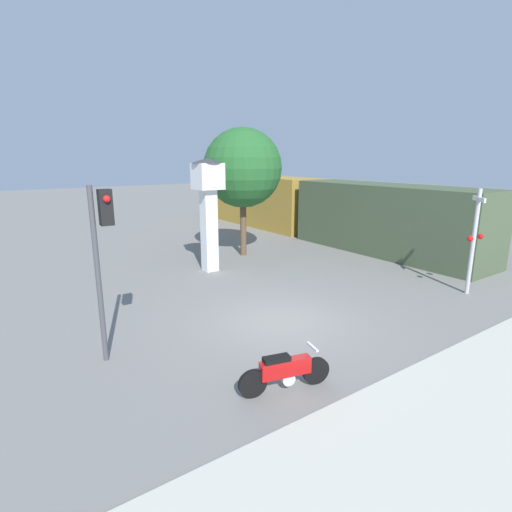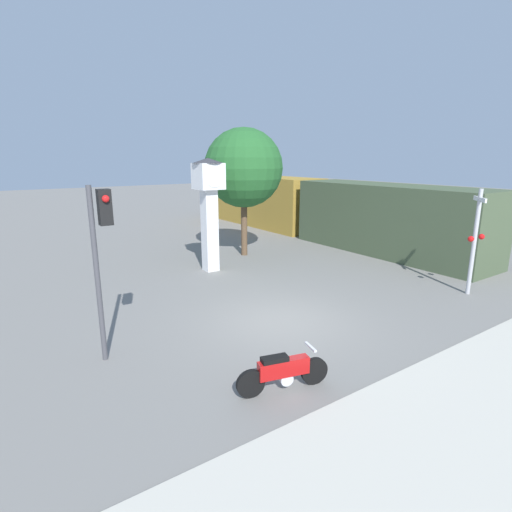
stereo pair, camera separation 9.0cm
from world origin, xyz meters
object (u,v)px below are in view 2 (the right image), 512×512
(motorcycle, at_px, (283,371))
(clock_tower, at_px, (209,197))
(railroad_crossing_signal, at_px, (475,238))
(freight_train, at_px, (314,208))
(street_tree, at_px, (244,168))
(traffic_light, at_px, (101,243))

(motorcycle, height_order, clock_tower, clock_tower)
(railroad_crossing_signal, bearing_deg, motorcycle, -173.48)
(freight_train, relative_size, railroad_crossing_signal, 5.76)
(clock_tower, relative_size, freight_train, 0.22)
(freight_train, bearing_deg, railroad_crossing_signal, -104.17)
(clock_tower, distance_m, street_tree, 3.27)
(traffic_light, bearing_deg, motorcycle, -53.43)
(clock_tower, bearing_deg, railroad_crossing_signal, -52.28)
(clock_tower, bearing_deg, traffic_light, -135.84)
(railroad_crossing_signal, distance_m, street_tree, 10.18)
(motorcycle, relative_size, freight_train, 0.09)
(motorcycle, relative_size, street_tree, 0.33)
(railroad_crossing_signal, bearing_deg, freight_train, 75.83)
(clock_tower, relative_size, street_tree, 0.77)
(motorcycle, distance_m, traffic_light, 4.90)
(motorcycle, distance_m, railroad_crossing_signal, 9.32)
(clock_tower, relative_size, railroad_crossing_signal, 1.27)
(traffic_light, xyz_separation_m, street_tree, (8.29, 6.97, 1.36))
(traffic_light, bearing_deg, railroad_crossing_signal, -11.54)
(freight_train, height_order, street_tree, street_tree)
(clock_tower, distance_m, freight_train, 9.57)
(clock_tower, height_order, traffic_light, clock_tower)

